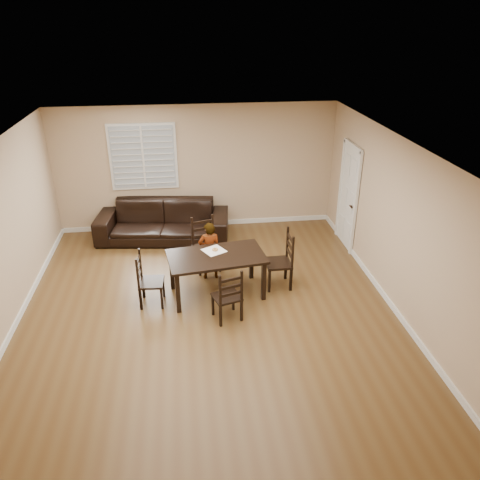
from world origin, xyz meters
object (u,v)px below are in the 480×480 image
(dining_table, at_px, (216,260))
(chair_right, at_px, (285,261))
(child, at_px, (210,251))
(chair_far, at_px, (230,299))
(donut, at_px, (215,249))
(chair_near, at_px, (204,244))
(chair_left, at_px, (144,281))
(sofa, at_px, (163,221))

(dining_table, distance_m, chair_right, 1.23)
(chair_right, bearing_deg, child, -108.59)
(chair_right, relative_size, child, 0.95)
(dining_table, height_order, chair_far, chair_far)
(donut, bearing_deg, child, 100.67)
(dining_table, xyz_separation_m, chair_right, (1.21, 0.15, -0.19))
(chair_near, xyz_separation_m, donut, (0.15, -0.83, 0.31))
(chair_left, relative_size, sofa, 0.34)
(chair_near, bearing_deg, chair_left, -147.02)
(child, height_order, sofa, child)
(dining_table, distance_m, donut, 0.21)
(chair_near, xyz_separation_m, chair_left, (-1.04, -1.15, -0.04))
(chair_near, distance_m, sofa, 1.54)
(chair_near, bearing_deg, chair_right, -46.87)
(chair_near, height_order, donut, chair_near)
(chair_far, xyz_separation_m, donut, (-0.13, 1.00, 0.36))
(chair_far, relative_size, chair_right, 0.87)
(chair_left, distance_m, chair_right, 2.42)
(dining_table, height_order, sofa, sofa)
(chair_far, xyz_separation_m, chair_right, (1.08, 0.97, 0.06))
(child, bearing_deg, sofa, -66.32)
(donut, bearing_deg, chair_right, -1.44)
(donut, bearing_deg, chair_left, -164.88)
(chair_near, xyz_separation_m, child, (0.07, -0.43, 0.09))
(dining_table, xyz_separation_m, chair_near, (-0.15, 1.01, -0.20))
(chair_right, height_order, donut, chair_right)
(chair_near, distance_m, chair_left, 1.55)
(chair_right, distance_m, donut, 1.25)
(dining_table, relative_size, donut, 16.78)
(chair_right, xyz_separation_m, child, (-1.29, 0.42, 0.08))
(chair_left, bearing_deg, chair_right, -79.74)
(chair_far, relative_size, donut, 8.92)
(dining_table, height_order, child, child)
(chair_near, xyz_separation_m, chair_far, (0.28, -1.83, -0.05))
(chair_near, relative_size, chair_right, 0.98)
(chair_left, height_order, chair_right, chair_right)
(chair_far, relative_size, child, 0.83)
(chair_left, relative_size, child, 0.85)
(dining_table, bearing_deg, chair_left, 178.96)
(chair_left, bearing_deg, chair_near, -38.94)
(dining_table, relative_size, sofa, 0.62)
(dining_table, height_order, donut, donut)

